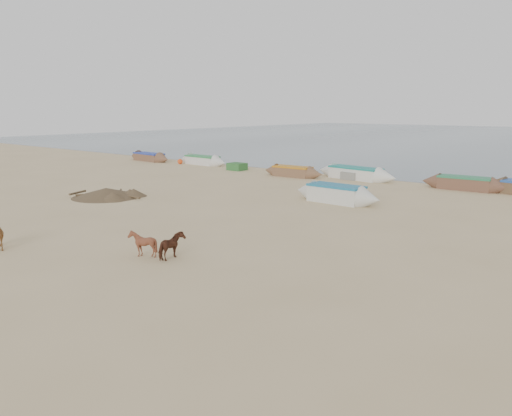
% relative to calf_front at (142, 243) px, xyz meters
% --- Properties ---
extents(ground, '(140.00, 140.00, 0.00)m').
position_rel_calf_front_xyz_m(ground, '(0.77, 1.40, -0.47)').
color(ground, tan).
rests_on(ground, ground).
extents(calf_front, '(1.01, 0.94, 0.94)m').
position_rel_calf_front_xyz_m(calf_front, '(0.00, 0.00, 0.00)').
color(calf_front, brown).
rests_on(calf_front, ground).
extents(calf_right, '(1.15, 1.19, 0.92)m').
position_rel_calf_front_xyz_m(calf_right, '(1.06, 0.45, -0.01)').
color(calf_right, '#4E2719').
rests_on(calf_right, ground).
extents(near_canoe, '(5.34, 1.49, 0.99)m').
position_rel_calf_front_xyz_m(near_canoe, '(0.08, 13.28, 0.02)').
color(near_canoe, silver).
rests_on(near_canoe, ground).
extents(debris_pile, '(5.23, 5.23, 0.55)m').
position_rel_calf_front_xyz_m(debris_pile, '(-11.28, 6.25, -0.20)').
color(debris_pile, brown).
rests_on(debris_pile, ground).
extents(waterline_canoes, '(56.32, 3.99, 0.90)m').
position_rel_calf_front_xyz_m(waterline_canoes, '(0.04, 21.93, -0.05)').
color(waterline_canoes, brown).
rests_on(waterline_canoes, ground).
extents(beach_clutter, '(43.51, 3.30, 0.64)m').
position_rel_calf_front_xyz_m(beach_clutter, '(4.79, 20.87, -0.17)').
color(beach_clutter, '#2D642D').
rests_on(beach_clutter, ground).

